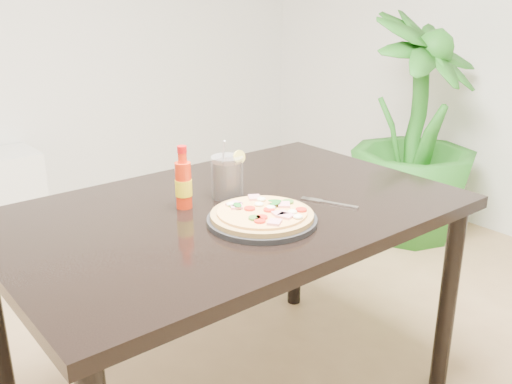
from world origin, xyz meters
TOP-DOWN VIEW (x-y plane):
  - dining_table at (-0.15, 0.04)m, footprint 1.40×0.90m
  - plate at (-0.16, -0.12)m, footprint 0.32×0.32m
  - pizza at (-0.16, -0.12)m, footprint 0.30×0.30m
  - hot_sauce_bottle at (-0.27, 0.12)m, footprint 0.05×0.05m
  - cola_cup at (-0.11, 0.11)m, footprint 0.11×0.10m
  - fork at (0.10, -0.13)m, footprint 0.09×0.18m
  - houseplant at (1.55, 0.59)m, footprint 0.83×0.83m
  - plant_pot at (1.55, 0.59)m, footprint 0.28×0.28m

SIDE VIEW (x-z plane):
  - plant_pot at x=1.55m, z-range 0.00..0.22m
  - houseplant at x=1.55m, z-range 0.00..1.27m
  - dining_table at x=-0.15m, z-range 0.29..1.04m
  - fork at x=0.10m, z-range 0.75..0.76m
  - plate at x=-0.16m, z-range 0.75..0.77m
  - pizza at x=-0.16m, z-range 0.76..0.79m
  - cola_cup at x=-0.11m, z-range 0.72..0.91m
  - hot_sauce_bottle at x=-0.27m, z-range 0.73..0.92m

